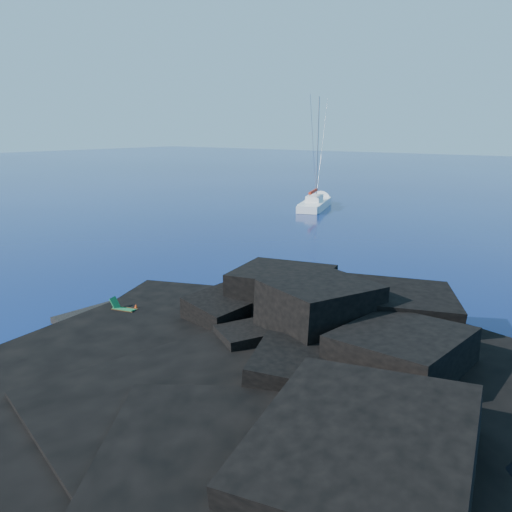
{
  "coord_description": "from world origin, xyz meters",
  "views": [
    {
      "loc": [
        24.57,
        -15.91,
        10.48
      ],
      "look_at": [
        4.77,
        10.56,
        2.0
      ],
      "focal_mm": 35.0,
      "sensor_mm": 36.0,
      "label": 1
    }
  ],
  "objects_px": {
    "sailboat": "(315,208)",
    "deck_chair": "(124,306)",
    "marker_cone": "(136,308)",
    "sunbather": "(163,311)"
  },
  "relations": [
    {
      "from": "deck_chair",
      "to": "sunbather",
      "type": "xyz_separation_m",
      "value": [
        1.68,
        1.36,
        -0.33
      ]
    },
    {
      "from": "deck_chair",
      "to": "marker_cone",
      "type": "distance_m",
      "value": 0.68
    },
    {
      "from": "sailboat",
      "to": "deck_chair",
      "type": "height_order",
      "value": "sailboat"
    },
    {
      "from": "sailboat",
      "to": "deck_chair",
      "type": "bearing_deg",
      "value": -92.72
    },
    {
      "from": "sailboat",
      "to": "marker_cone",
      "type": "xyz_separation_m",
      "value": [
        12.41,
        -41.3,
        0.61
      ]
    },
    {
      "from": "sunbather",
      "to": "marker_cone",
      "type": "relative_size",
      "value": 3.19
    },
    {
      "from": "sailboat",
      "to": "sunbather",
      "type": "distance_m",
      "value": 42.78
    },
    {
      "from": "marker_cone",
      "to": "sunbather",
      "type": "bearing_deg",
      "value": 30.54
    },
    {
      "from": "sunbather",
      "to": "marker_cone",
      "type": "height_order",
      "value": "marker_cone"
    },
    {
      "from": "sailboat",
      "to": "marker_cone",
      "type": "distance_m",
      "value": 43.13
    }
  ]
}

